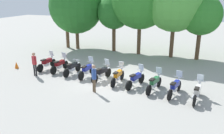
# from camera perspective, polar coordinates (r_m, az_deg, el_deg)

# --- Properties ---
(ground_plane) EXTENTS (80.00, 80.00, 0.00)m
(ground_plane) POSITION_cam_1_polar(r_m,az_deg,el_deg) (15.64, -0.64, -3.67)
(ground_plane) COLOR #9E9B93
(motorcycle_0) EXTENTS (0.62, 2.19, 1.37)m
(motorcycle_0) POSITION_cam_1_polar(r_m,az_deg,el_deg) (18.77, -15.90, 1.00)
(motorcycle_0) COLOR black
(motorcycle_0) RESTS_ON ground_plane
(motorcycle_1) EXTENTS (0.62, 2.19, 1.37)m
(motorcycle_1) POSITION_cam_1_polar(r_m,az_deg,el_deg) (18.00, -12.87, 0.53)
(motorcycle_1) COLOR black
(motorcycle_1) RESTS_ON ground_plane
(motorcycle_2) EXTENTS (0.62, 2.19, 0.99)m
(motorcycle_2) POSITION_cam_1_polar(r_m,az_deg,el_deg) (17.17, -9.81, -0.17)
(motorcycle_2) COLOR black
(motorcycle_2) RESTS_ON ground_plane
(motorcycle_3) EXTENTS (0.62, 2.19, 1.37)m
(motorcycle_3) POSITION_cam_1_polar(r_m,az_deg,el_deg) (16.50, -6.26, -0.70)
(motorcycle_3) COLOR black
(motorcycle_3) RESTS_ON ground_plane
(motorcycle_4) EXTENTS (0.80, 2.15, 1.37)m
(motorcycle_4) POSITION_cam_1_polar(r_m,az_deg,el_deg) (15.81, -2.53, -1.45)
(motorcycle_4) COLOR black
(motorcycle_4) RESTS_ON ground_plane
(motorcycle_5) EXTENTS (0.62, 2.19, 1.37)m
(motorcycle_5) POSITION_cam_1_polar(r_m,az_deg,el_deg) (15.21, 1.48, -2.22)
(motorcycle_5) COLOR black
(motorcycle_5) RESTS_ON ground_plane
(motorcycle_6) EXTENTS (0.85, 2.13, 1.37)m
(motorcycle_6) POSITION_cam_1_polar(r_m,az_deg,el_deg) (14.77, 5.94, -2.94)
(motorcycle_6) COLOR black
(motorcycle_6) RESTS_ON ground_plane
(motorcycle_7) EXTENTS (0.77, 2.16, 1.37)m
(motorcycle_7) POSITION_cam_1_polar(r_m,az_deg,el_deg) (14.29, 10.50, -3.89)
(motorcycle_7) COLOR black
(motorcycle_7) RESTS_ON ground_plane
(motorcycle_8) EXTENTS (0.78, 2.15, 1.37)m
(motorcycle_8) POSITION_cam_1_polar(r_m,az_deg,el_deg) (13.96, 15.39, -4.79)
(motorcycle_8) COLOR black
(motorcycle_8) RESTS_ON ground_plane
(motorcycle_9) EXTENTS (0.68, 2.18, 1.37)m
(motorcycle_9) POSITION_cam_1_polar(r_m,az_deg,el_deg) (13.67, 20.47, -5.80)
(motorcycle_9) COLOR black
(motorcycle_9) RESTS_ON ground_plane
(person_0) EXTENTS (0.37, 0.32, 1.73)m
(person_0) POSITION_cam_1_polar(r_m,az_deg,el_deg) (13.73, -4.52, -2.33)
(person_0) COLOR brown
(person_0) RESTS_ON ground_plane
(person_1) EXTENTS (0.40, 0.23, 1.74)m
(person_1) POSITION_cam_1_polar(r_m,az_deg,el_deg) (17.37, -18.76, 1.13)
(person_1) COLOR black
(person_1) RESTS_ON ground_plane
(tree_0) EXTENTS (3.40, 3.40, 6.81)m
(tree_0) POSITION_cam_1_polar(r_m,az_deg,el_deg) (25.46, -11.52, 16.01)
(tree_0) COLOR brown
(tree_0) RESTS_ON ground_plane
(tree_1) EXTENTS (5.53, 5.53, 7.20)m
(tree_1) POSITION_cam_1_polar(r_m,az_deg,el_deg) (24.71, -8.97, 14.62)
(tree_1) COLOR brown
(tree_1) RESTS_ON ground_plane
(tree_2) EXTENTS (3.37, 3.37, 5.65)m
(tree_2) POSITION_cam_1_polar(r_m,az_deg,el_deg) (23.44, 0.49, 13.46)
(tree_2) COLOR brown
(tree_2) RESTS_ON ground_plane
(tree_3) EXTENTS (5.39, 5.39, 7.84)m
(tree_3) POSITION_cam_1_polar(r_m,az_deg,el_deg) (22.31, 7.07, 16.18)
(tree_3) COLOR brown
(tree_3) RESTS_ON ground_plane
(tree_4) EXTENTS (5.20, 5.20, 7.59)m
(tree_4) POSITION_cam_1_polar(r_m,az_deg,el_deg) (21.67, 15.43, 15.24)
(tree_4) COLOR brown
(tree_4) RESTS_ON ground_plane
(tree_5) EXTENTS (3.47, 3.47, 5.70)m
(tree_5) POSITION_cam_1_polar(r_m,az_deg,el_deg) (21.62, 21.39, 11.90)
(tree_5) COLOR brown
(tree_5) RESTS_ON ground_plane
(traffic_cone) EXTENTS (0.32, 0.32, 0.55)m
(traffic_cone) POSITION_cam_1_polar(r_m,az_deg,el_deg) (19.86, -22.69, 0.47)
(traffic_cone) COLOR orange
(traffic_cone) RESTS_ON ground_plane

